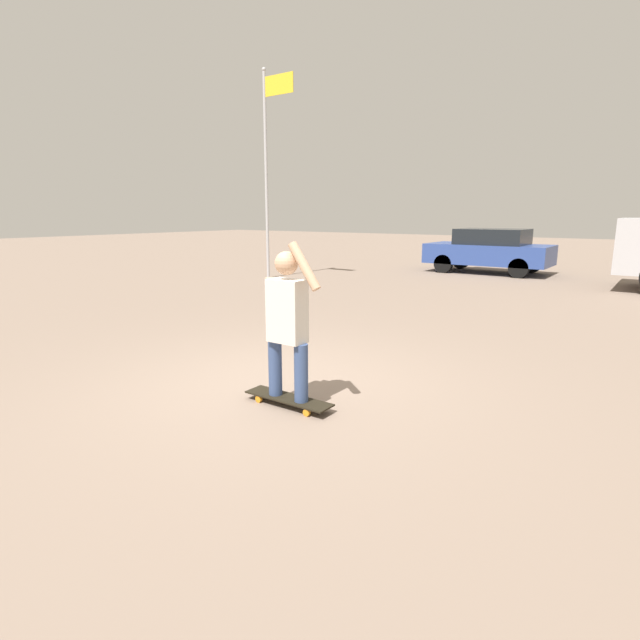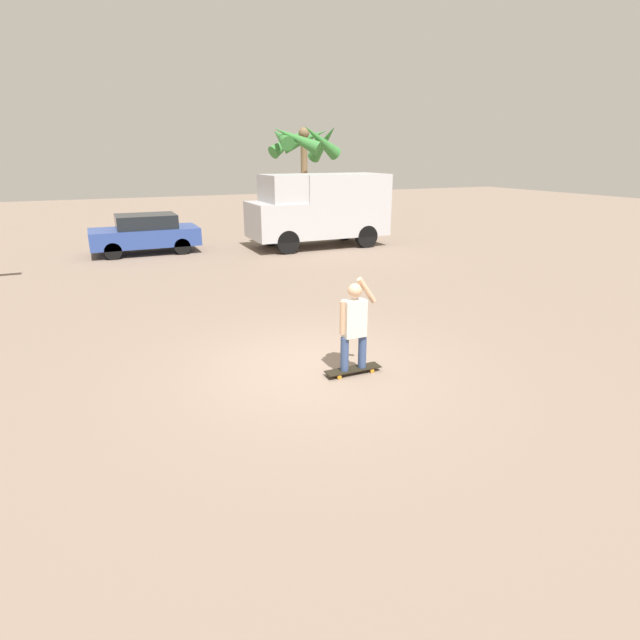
{
  "view_description": "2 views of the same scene",
  "coord_description": "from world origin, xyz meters",
  "px_view_note": "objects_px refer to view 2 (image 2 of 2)",
  "views": [
    {
      "loc": [
        3.57,
        -4.25,
        1.94
      ],
      "look_at": [
        0.43,
        0.17,
        0.78
      ],
      "focal_mm": 28.0,
      "sensor_mm": 36.0,
      "label": 1
    },
    {
      "loc": [
        -3.23,
        -7.38,
        3.56
      ],
      "look_at": [
        0.24,
        0.3,
        0.76
      ],
      "focal_mm": 28.0,
      "sensor_mm": 36.0,
      "label": 2
    }
  ],
  "objects_px": {
    "camper_van": "(320,207)",
    "parked_car_blue": "(145,233)",
    "person_skateboarder": "(354,322)",
    "skateboard": "(353,369)",
    "palm_tree_near_van": "(303,142)"
  },
  "relations": [
    {
      "from": "skateboard",
      "to": "camper_van",
      "type": "distance_m",
      "value": 12.64
    },
    {
      "from": "person_skateboarder",
      "to": "parked_car_blue",
      "type": "bearing_deg",
      "value": 98.61
    },
    {
      "from": "person_skateboarder",
      "to": "parked_car_blue",
      "type": "relative_size",
      "value": 0.41
    },
    {
      "from": "camper_van",
      "to": "person_skateboarder",
      "type": "bearing_deg",
      "value": -111.83
    },
    {
      "from": "person_skateboarder",
      "to": "camper_van",
      "type": "distance_m",
      "value": 12.57
    },
    {
      "from": "camper_van",
      "to": "palm_tree_near_van",
      "type": "height_order",
      "value": "palm_tree_near_van"
    },
    {
      "from": "camper_van",
      "to": "parked_car_blue",
      "type": "height_order",
      "value": "camper_van"
    },
    {
      "from": "person_skateboarder",
      "to": "parked_car_blue",
      "type": "height_order",
      "value": "person_skateboarder"
    },
    {
      "from": "skateboard",
      "to": "parked_car_blue",
      "type": "distance_m",
      "value": 13.18
    },
    {
      "from": "skateboard",
      "to": "camper_van",
      "type": "bearing_deg",
      "value": 68.18
    },
    {
      "from": "palm_tree_near_van",
      "to": "camper_van",
      "type": "bearing_deg",
      "value": -107.85
    },
    {
      "from": "person_skateboarder",
      "to": "skateboard",
      "type": "bearing_deg",
      "value": 0.0
    },
    {
      "from": "skateboard",
      "to": "camper_van",
      "type": "relative_size",
      "value": 0.18
    },
    {
      "from": "skateboard",
      "to": "palm_tree_near_van",
      "type": "height_order",
      "value": "palm_tree_near_van"
    },
    {
      "from": "skateboard",
      "to": "parked_car_blue",
      "type": "bearing_deg",
      "value": 98.61
    }
  ]
}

